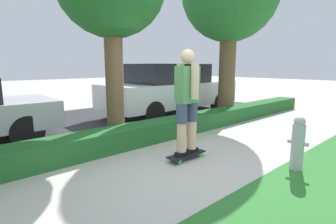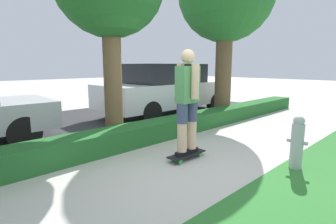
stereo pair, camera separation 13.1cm
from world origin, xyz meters
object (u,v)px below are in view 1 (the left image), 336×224
(parked_car_middle, at_px, (170,89))
(fire_hydrant, at_px, (298,143))
(skater_person, at_px, (187,100))
(skateboard, at_px, (186,155))

(parked_car_middle, xyz_separation_m, fire_hydrant, (-1.82, -4.87, -0.43))
(parked_car_middle, bearing_deg, skater_person, -129.55)
(skateboard, distance_m, parked_car_middle, 4.43)
(skateboard, xyz_separation_m, skater_person, (-0.00, 0.00, 0.97))
(skater_person, xyz_separation_m, parked_car_middle, (2.75, 3.38, -0.19))
(skateboard, distance_m, fire_hydrant, 1.79)
(fire_hydrant, bearing_deg, parked_car_middle, 69.48)
(skateboard, xyz_separation_m, fire_hydrant, (0.93, -1.49, 0.35))
(skater_person, distance_m, parked_car_middle, 4.36)
(skateboard, height_order, fire_hydrant, fire_hydrant)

